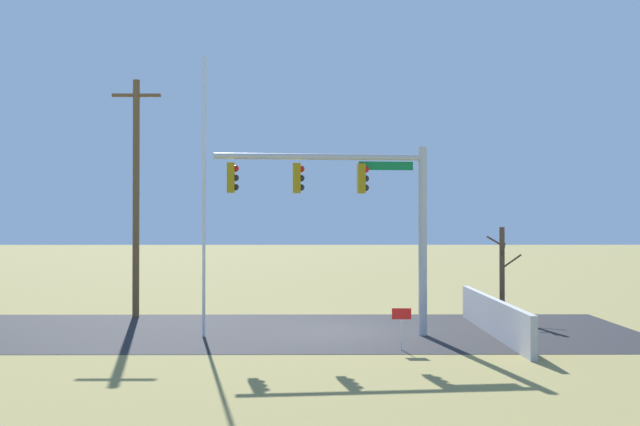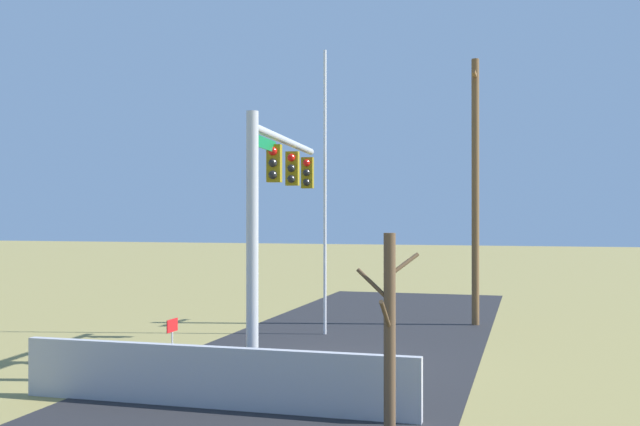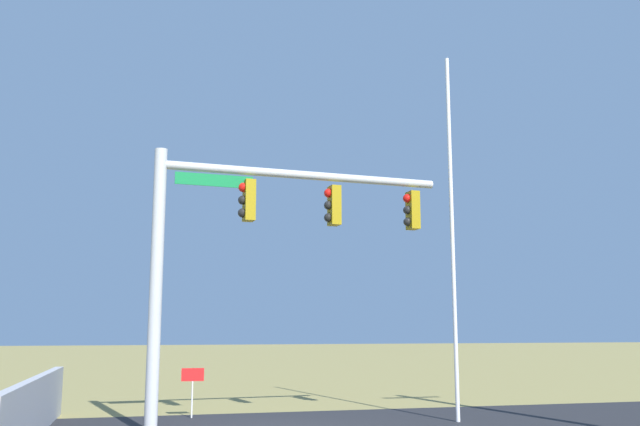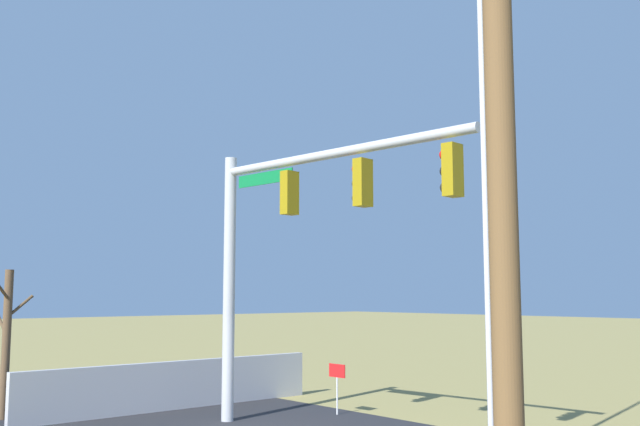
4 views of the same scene
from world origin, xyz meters
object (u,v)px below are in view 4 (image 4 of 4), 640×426
Objects in this scene: signal_mast at (292,225)px; utility_pole at (499,83)px; bare_tree at (6,341)px; open_sign at (337,377)px; flagpole at (485,195)px.

utility_pole reaches higher than signal_mast.
signal_mast is 1.97× the size of bare_tree.
open_sign is at bearing -65.03° from signal_mast.
utility_pole is 2.64× the size of bare_tree.
utility_pole is 7.60× the size of open_sign.
open_sign is (1.09, -2.33, -3.52)m from signal_mast.
signal_mast is at bearing -27.78° from utility_pole.
flagpole reaches higher than signal_mast.
flagpole is at bearing -52.86° from utility_pole.
bare_tree is at bearing -1.74° from utility_pole.
bare_tree is (10.81, 4.07, -2.74)m from flagpole.
open_sign is at bearing -126.44° from bare_tree.
utility_pole is 12.33m from open_sign.
flagpole is (-5.04, -0.05, 0.14)m from signal_mast.
signal_mast reaches higher than bare_tree.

